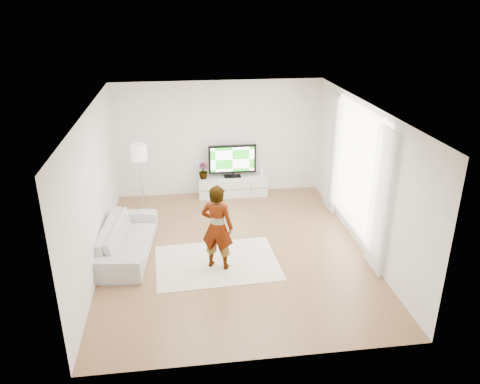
{
  "coord_description": "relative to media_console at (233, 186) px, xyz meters",
  "views": [
    {
      "loc": [
        -0.94,
        -7.93,
        4.58
      ],
      "look_at": [
        0.17,
        0.4,
        1.06
      ],
      "focal_mm": 35.0,
      "sensor_mm": 36.0,
      "label": 1
    }
  ],
  "objects": [
    {
      "name": "wall_front",
      "position": [
        -0.31,
        -5.76,
        1.16
      ],
      "size": [
        5.0,
        0.02,
        2.8
      ],
      "primitive_type": "cube",
      "color": "white",
      "rests_on": "floor"
    },
    {
      "name": "window",
      "position": [
        2.17,
        -2.46,
        1.21
      ],
      "size": [
        0.01,
        2.6,
        2.5
      ],
      "primitive_type": "cube",
      "color": "white",
      "rests_on": "wall_right"
    },
    {
      "name": "wall_left",
      "position": [
        -2.81,
        -2.76,
        1.16
      ],
      "size": [
        0.02,
        6.0,
        2.8
      ],
      "primitive_type": "cube",
      "color": "white",
      "rests_on": "floor"
    },
    {
      "name": "wall_back",
      "position": [
        -0.31,
        0.24,
        1.16
      ],
      "size": [
        5.0,
        0.02,
        2.8
      ],
      "primitive_type": "cube",
      "color": "white",
      "rests_on": "floor"
    },
    {
      "name": "curtain_near",
      "position": [
        2.09,
        -3.76,
        1.11
      ],
      "size": [
        0.04,
        0.7,
        2.6
      ],
      "primitive_type": "cube",
      "color": "white",
      "rests_on": "floor"
    },
    {
      "name": "player",
      "position": [
        -0.67,
        -3.32,
        0.57
      ],
      "size": [
        0.69,
        0.58,
        1.6
      ],
      "primitive_type": "imported",
      "rotation": [
        0.0,
        0.0,
        2.74
      ],
      "color": "#334772",
      "rests_on": "rug"
    },
    {
      "name": "wall_right",
      "position": [
        2.19,
        -2.76,
        1.16
      ],
      "size": [
        0.02,
        6.0,
        2.8
      ],
      "primitive_type": "cube",
      "color": "white",
      "rests_on": "floor"
    },
    {
      "name": "sofa",
      "position": [
        -2.33,
        -2.63,
        0.08
      ],
      "size": [
        1.08,
        2.26,
        0.64
      ],
      "primitive_type": "imported",
      "rotation": [
        0.0,
        0.0,
        1.47
      ],
      "color": "#A6A6A2",
      "rests_on": "floor"
    },
    {
      "name": "game_console",
      "position": [
        0.74,
        -0.0,
        0.36
      ],
      "size": [
        0.09,
        0.18,
        0.24
      ],
      "rotation": [
        0.0,
        0.0,
        -0.22
      ],
      "color": "white",
      "rests_on": "media_console"
    },
    {
      "name": "potted_plant",
      "position": [
        -0.72,
        0.0,
        0.43
      ],
      "size": [
        0.28,
        0.28,
        0.39
      ],
      "primitive_type": "imported",
      "rotation": [
        0.0,
        0.0,
        0.31
      ],
      "color": "#3F7238",
      "rests_on": "media_console"
    },
    {
      "name": "media_console",
      "position": [
        0.0,
        0.0,
        0.0
      ],
      "size": [
        1.69,
        0.48,
        0.48
      ],
      "color": "silver",
      "rests_on": "floor"
    },
    {
      "name": "floor",
      "position": [
        -0.31,
        -2.76,
        -0.24
      ],
      "size": [
        6.0,
        6.0,
        0.0
      ],
      "primitive_type": "plane",
      "color": "#AC794E",
      "rests_on": "ground"
    },
    {
      "name": "curtain_far",
      "position": [
        2.09,
        -1.16,
        1.11
      ],
      "size": [
        0.04,
        0.7,
        2.6
      ],
      "primitive_type": "cube",
      "color": "white",
      "rests_on": "floor"
    },
    {
      "name": "floor_lamp",
      "position": [
        -2.15,
        -0.7,
        1.12
      ],
      "size": [
        0.36,
        0.36,
        1.6
      ],
      "color": "silver",
      "rests_on": "floor"
    },
    {
      "name": "rug",
      "position": [
        -0.68,
        -3.18,
        -0.23
      ],
      "size": [
        2.32,
        1.73,
        0.01
      ],
      "primitive_type": "cube",
      "rotation": [
        0.0,
        0.0,
        0.05
      ],
      "color": "beige",
      "rests_on": "floor"
    },
    {
      "name": "television",
      "position": [
        0.0,
        0.03,
        0.68
      ],
      "size": [
        1.16,
        0.23,
        0.81
      ],
      "color": "black",
      "rests_on": "media_console"
    },
    {
      "name": "ceiling",
      "position": [
        -0.31,
        -2.76,
        2.56
      ],
      "size": [
        6.0,
        6.0,
        0.0
      ],
      "primitive_type": "plane",
      "color": "white",
      "rests_on": "wall_back"
    }
  ]
}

